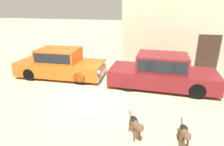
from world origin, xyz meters
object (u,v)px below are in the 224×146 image
at_px(parked_sedan_nearest, 60,63).
at_px(stray_dog_spotted, 135,124).
at_px(stray_dog_tan, 184,132).
at_px(parked_sedan_second, 162,71).

height_order(parked_sedan_nearest, stray_dog_spotted, parked_sedan_nearest).
height_order(stray_dog_spotted, stray_dog_tan, stray_dog_spotted).
bearing_deg(stray_dog_tan, stray_dog_spotted, -96.90).
xyz_separation_m(parked_sedan_nearest, stray_dog_spotted, (4.30, -3.88, -0.30)).
distance_m(parked_sedan_nearest, stray_dog_tan, 6.82).
relative_size(parked_sedan_nearest, stray_dog_spotted, 4.53).
relative_size(parked_sedan_nearest, stray_dog_tan, 4.83).
distance_m(stray_dog_spotted, stray_dog_tan, 1.27).
bearing_deg(stray_dog_spotted, parked_sedan_second, 142.98).
xyz_separation_m(stray_dog_spotted, stray_dog_tan, (1.27, -0.04, -0.02)).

